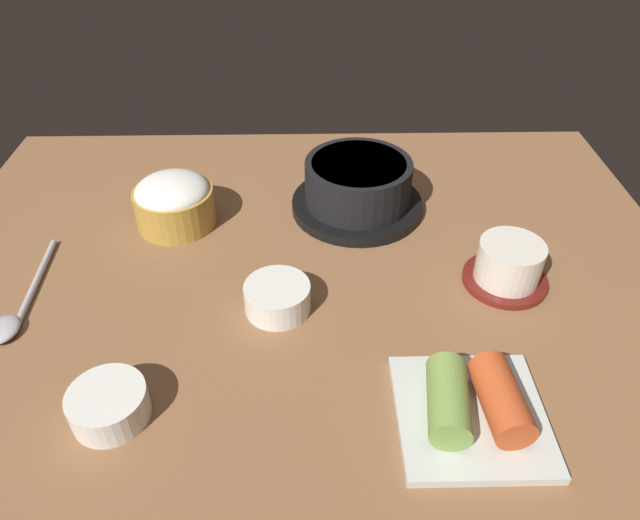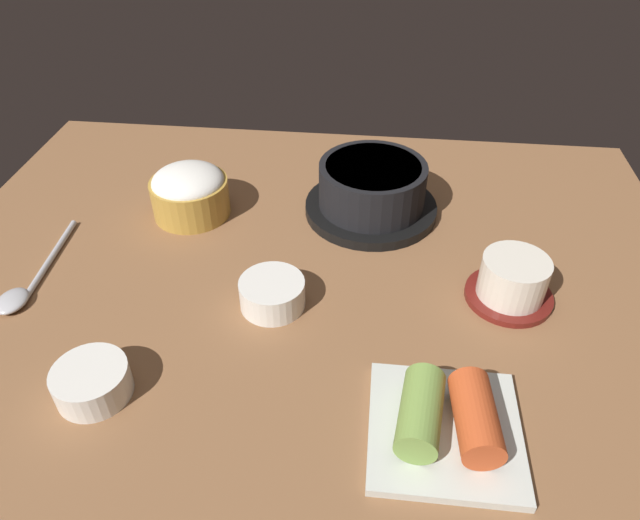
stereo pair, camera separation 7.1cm
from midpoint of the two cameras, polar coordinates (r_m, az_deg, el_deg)
dining_table at (r=75.58cm, az=1.36°, el=-1.41°), size 100.00×76.00×2.00cm
stone_pot at (r=83.74cm, az=7.60°, el=6.78°), size 19.16×19.16×7.80cm
rice_bowl at (r=84.24cm, az=-10.40°, el=6.60°), size 11.09×11.09×7.33cm
tea_cup_with_saucer at (r=73.55cm, az=21.15°, el=-2.03°), size 10.51×10.51×5.87cm
banchan_cup_center at (r=68.41cm, az=-1.77°, el=-3.37°), size 7.84×7.84×3.55cm
kimchi_plate at (r=58.45cm, az=15.96°, el=-15.25°), size 14.50×14.50×5.00cm
side_bowl_near at (r=62.47cm, az=-18.57°, el=-11.44°), size 7.69×7.69×3.43cm
spoon at (r=78.40cm, az=-24.80°, el=-2.48°), size 3.60×19.13×1.35cm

